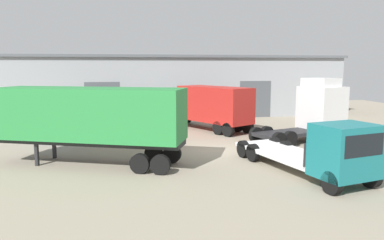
{
  "coord_description": "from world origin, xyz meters",
  "views": [
    {
      "loc": [
        -5.1,
        -21.29,
        4.98
      ],
      "look_at": [
        -1.06,
        2.06,
        1.6
      ],
      "focal_mm": 35.0,
      "sensor_mm": 36.0,
      "label": 1
    }
  ],
  "objects_px": {
    "tractor_unit_white": "(316,111)",
    "oil_drum": "(348,148)",
    "flatbed_truck_teal": "(325,152)",
    "box_truck_grey": "(207,105)",
    "box_truck_blue": "(81,110)",
    "container_trailer_green": "(91,116)"
  },
  "relations": [
    {
      "from": "box_truck_blue",
      "to": "flatbed_truck_teal",
      "type": "distance_m",
      "value": 18.23
    },
    {
      "from": "container_trailer_green",
      "to": "flatbed_truck_teal",
      "type": "distance_m",
      "value": 11.33
    },
    {
      "from": "flatbed_truck_teal",
      "to": "box_truck_grey",
      "type": "xyz_separation_m",
      "value": [
        -2.2,
        14.26,
        0.67
      ]
    },
    {
      "from": "flatbed_truck_teal",
      "to": "box_truck_grey",
      "type": "bearing_deg",
      "value": 175.08
    },
    {
      "from": "tractor_unit_white",
      "to": "container_trailer_green",
      "type": "distance_m",
      "value": 15.2
    },
    {
      "from": "tractor_unit_white",
      "to": "flatbed_truck_teal",
      "type": "bearing_deg",
      "value": -134.91
    },
    {
      "from": "box_truck_grey",
      "to": "container_trailer_green",
      "type": "bearing_deg",
      "value": 109.89
    },
    {
      "from": "container_trailer_green",
      "to": "oil_drum",
      "type": "bearing_deg",
      "value": -160.61
    },
    {
      "from": "box_truck_blue",
      "to": "oil_drum",
      "type": "relative_size",
      "value": 8.75
    },
    {
      "from": "box_truck_grey",
      "to": "oil_drum",
      "type": "relative_size",
      "value": 9.48
    },
    {
      "from": "flatbed_truck_teal",
      "to": "tractor_unit_white",
      "type": "bearing_deg",
      "value": 140.49
    },
    {
      "from": "container_trailer_green",
      "to": "flatbed_truck_teal",
      "type": "bearing_deg",
      "value": 177.39
    },
    {
      "from": "tractor_unit_white",
      "to": "oil_drum",
      "type": "bearing_deg",
      "value": -114.91
    },
    {
      "from": "box_truck_blue",
      "to": "box_truck_grey",
      "type": "bearing_deg",
      "value": 109.21
    },
    {
      "from": "container_trailer_green",
      "to": "box_truck_grey",
      "type": "xyz_separation_m",
      "value": [
        8.11,
        9.73,
        -0.57
      ]
    },
    {
      "from": "flatbed_truck_teal",
      "to": "oil_drum",
      "type": "xyz_separation_m",
      "value": [
        3.78,
        4.11,
        -0.84
      ]
    },
    {
      "from": "box_truck_grey",
      "to": "tractor_unit_white",
      "type": "bearing_deg",
      "value": -160.47
    },
    {
      "from": "flatbed_truck_teal",
      "to": "box_truck_blue",
      "type": "bearing_deg",
      "value": -153.07
    },
    {
      "from": "flatbed_truck_teal",
      "to": "oil_drum",
      "type": "relative_size",
      "value": 9.2
    },
    {
      "from": "tractor_unit_white",
      "to": "oil_drum",
      "type": "relative_size",
      "value": 7.91
    },
    {
      "from": "box_truck_blue",
      "to": "oil_drum",
      "type": "bearing_deg",
      "value": 74.79
    },
    {
      "from": "container_trailer_green",
      "to": "oil_drum",
      "type": "relative_size",
      "value": 11.18
    }
  ]
}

